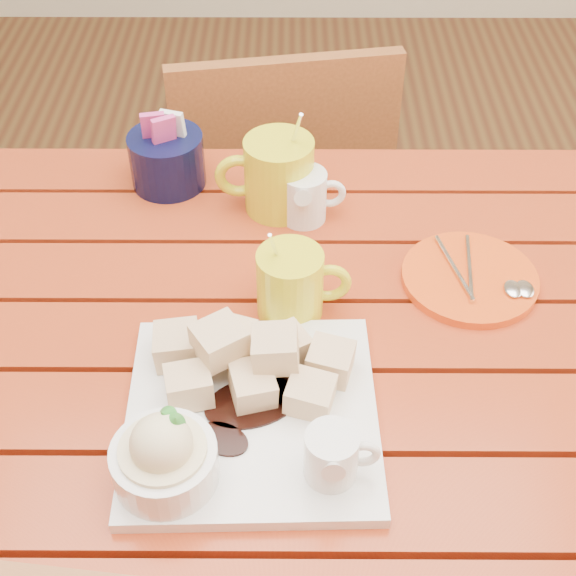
{
  "coord_description": "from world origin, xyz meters",
  "views": [
    {
      "loc": [
        0.04,
        -0.66,
        1.45
      ],
      "look_at": [
        0.04,
        0.01,
        0.82
      ],
      "focal_mm": 50.0,
      "sensor_mm": 36.0,
      "label": 1
    }
  ],
  "objects_px": {
    "table": "(259,391)",
    "orange_saucer": "(471,278)",
    "coffee_mug_left": "(277,174)",
    "chair_far": "(278,204)",
    "coffee_mug_right": "(292,283)",
    "dessert_plate": "(233,414)"
  },
  "relations": [
    {
      "from": "table",
      "to": "dessert_plate",
      "type": "distance_m",
      "value": 0.2
    },
    {
      "from": "coffee_mug_left",
      "to": "dessert_plate",
      "type": "bearing_deg",
      "value": -98.18
    },
    {
      "from": "coffee_mug_right",
      "to": "chair_far",
      "type": "height_order",
      "value": "coffee_mug_right"
    },
    {
      "from": "coffee_mug_right",
      "to": "chair_far",
      "type": "relative_size",
      "value": 0.16
    },
    {
      "from": "chair_far",
      "to": "table",
      "type": "bearing_deg",
      "value": 79.04
    },
    {
      "from": "coffee_mug_left",
      "to": "coffee_mug_right",
      "type": "distance_m",
      "value": 0.21
    },
    {
      "from": "table",
      "to": "orange_saucer",
      "type": "distance_m",
      "value": 0.31
    },
    {
      "from": "dessert_plate",
      "to": "orange_saucer",
      "type": "distance_m",
      "value": 0.38
    },
    {
      "from": "dessert_plate",
      "to": "table",
      "type": "bearing_deg",
      "value": 82.51
    },
    {
      "from": "coffee_mug_right",
      "to": "chair_far",
      "type": "xyz_separation_m",
      "value": [
        -0.03,
        0.59,
        -0.33
      ]
    },
    {
      "from": "orange_saucer",
      "to": "chair_far",
      "type": "xyz_separation_m",
      "value": [
        -0.26,
        0.54,
        -0.29
      ]
    },
    {
      "from": "coffee_mug_left",
      "to": "orange_saucer",
      "type": "xyz_separation_m",
      "value": [
        0.25,
        -0.16,
        -0.05
      ]
    },
    {
      "from": "table",
      "to": "dessert_plate",
      "type": "relative_size",
      "value": 4.36
    },
    {
      "from": "coffee_mug_left",
      "to": "orange_saucer",
      "type": "bearing_deg",
      "value": -34.59
    },
    {
      "from": "dessert_plate",
      "to": "coffee_mug_right",
      "type": "bearing_deg",
      "value": 71.5
    },
    {
      "from": "coffee_mug_left",
      "to": "table",
      "type": "bearing_deg",
      "value": -97.19
    },
    {
      "from": "coffee_mug_left",
      "to": "chair_far",
      "type": "distance_m",
      "value": 0.51
    },
    {
      "from": "dessert_plate",
      "to": "coffee_mug_right",
      "type": "distance_m",
      "value": 0.2
    },
    {
      "from": "orange_saucer",
      "to": "table",
      "type": "bearing_deg",
      "value": -161.07
    },
    {
      "from": "dessert_plate",
      "to": "coffee_mug_right",
      "type": "xyz_separation_m",
      "value": [
        0.06,
        0.18,
        0.02
      ]
    },
    {
      "from": "table",
      "to": "dessert_plate",
      "type": "xyz_separation_m",
      "value": [
        -0.02,
        -0.14,
        0.14
      ]
    },
    {
      "from": "coffee_mug_left",
      "to": "chair_far",
      "type": "height_order",
      "value": "coffee_mug_left"
    }
  ]
}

